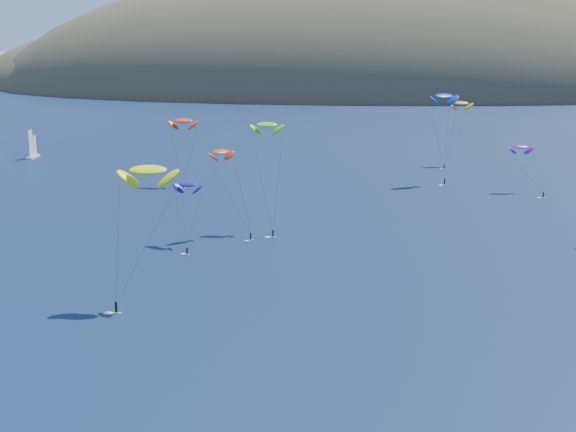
# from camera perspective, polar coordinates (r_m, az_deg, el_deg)

# --- Properties ---
(island) EXTENTS (730.00, 300.00, 210.00)m
(island) POSITION_cam_1_polar(r_m,az_deg,el_deg) (641.98, 7.73, 8.06)
(island) COLOR #3D3526
(island) RESTS_ON ground
(sailboat) EXTENTS (9.24, 8.05, 11.71)m
(sailboat) POSITION_cam_1_polar(r_m,az_deg,el_deg) (304.04, -17.68, 4.13)
(sailboat) COLOR silver
(sailboat) RESTS_ON ground
(kitesurfer_1) EXTENTS (8.54, 8.90, 21.42)m
(kitesurfer_1) POSITION_cam_1_polar(r_m,az_deg,el_deg) (240.64, -7.46, 6.73)
(kitesurfer_1) COLOR #CADC18
(kitesurfer_1) RESTS_ON ground
(kitesurfer_2) EXTENTS (10.21, 10.90, 25.35)m
(kitesurfer_2) POSITION_cam_1_polar(r_m,az_deg,el_deg) (136.00, -9.93, 3.23)
(kitesurfer_2) COLOR #CADC18
(kitesurfer_2) RESTS_ON ground
(kitesurfer_3) EXTENTS (7.68, 12.04, 26.21)m
(kitesurfer_3) POSITION_cam_1_polar(r_m,az_deg,el_deg) (185.01, -1.51, 6.49)
(kitesurfer_3) COLOR #CADC18
(kitesurfer_3) RESTS_ON ground
(kitesurfer_4) EXTENTS (10.51, 10.27, 28.67)m
(kitesurfer_4) POSITION_cam_1_polar(r_m,az_deg,el_deg) (245.91, 11.05, 8.36)
(kitesurfer_4) COLOR #CADC18
(kitesurfer_4) RESTS_ON ground
(kitesurfer_6) EXTENTS (9.34, 11.84, 14.76)m
(kitesurfer_6) POSITION_cam_1_polar(r_m,az_deg,el_deg) (238.54, 16.23, 4.75)
(kitesurfer_6) COLOR #CADC18
(kitesurfer_6) RESTS_ON ground
(kitesurfer_9) EXTENTS (10.94, 8.45, 20.76)m
(kitesurfer_9) POSITION_cam_1_polar(r_m,az_deg,el_deg) (179.09, -4.77, 4.56)
(kitesurfer_9) COLOR #CADC18
(kitesurfer_9) RESTS_ON ground
(kitesurfer_10) EXTENTS (7.40, 12.70, 14.87)m
(kitesurfer_10) POSITION_cam_1_polar(r_m,az_deg,el_deg) (174.00, -7.15, 2.25)
(kitesurfer_10) COLOR #CADC18
(kitesurfer_10) RESTS_ON ground
(kitesurfer_11) EXTENTS (10.51, 12.41, 23.09)m
(kitesurfer_11) POSITION_cam_1_polar(r_m,az_deg,el_deg) (281.67, 12.19, 7.86)
(kitesurfer_11) COLOR #CADC18
(kitesurfer_11) RESTS_ON ground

